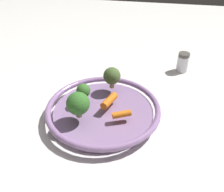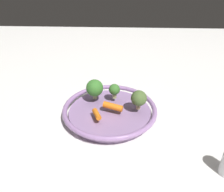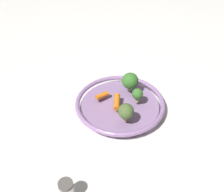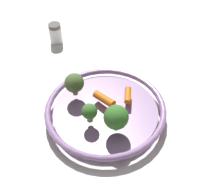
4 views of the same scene
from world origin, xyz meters
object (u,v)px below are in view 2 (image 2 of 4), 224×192
at_px(broccoli_floret_large, 95,88).
at_px(broccoli_floret_mid, 114,90).
at_px(broccoli_floret_edge, 139,98).
at_px(baby_carrot_center, 97,114).
at_px(baby_carrot_near_rim, 113,107).
at_px(serving_bowl, 110,111).

bearing_deg(broccoli_floret_large, broccoli_floret_mid, -84.95).
bearing_deg(broccoli_floret_edge, baby_carrot_center, 110.71).
bearing_deg(baby_carrot_center, broccoli_floret_large, 9.14).
distance_m(broccoli_floret_edge, broccoli_floret_large, 0.15).
bearing_deg(baby_carrot_near_rim, serving_bowl, 37.39).
height_order(baby_carrot_center, broccoli_floret_edge, broccoli_floret_edge).
bearing_deg(broccoli_floret_mid, broccoli_floret_edge, -128.58).
relative_size(baby_carrot_near_rim, baby_carrot_center, 1.33).
height_order(baby_carrot_center, broccoli_floret_mid, broccoli_floret_mid).
height_order(serving_bowl, broccoli_floret_large, broccoli_floret_large).
xyz_separation_m(broccoli_floret_edge, broccoli_floret_mid, (0.06, 0.08, -0.01)).
bearing_deg(broccoli_floret_large, broccoli_floret_edge, -111.41).
height_order(broccoli_floret_edge, broccoli_floret_mid, broccoli_floret_edge).
height_order(serving_bowl, baby_carrot_near_rim, baby_carrot_near_rim).
relative_size(serving_bowl, broccoli_floret_edge, 4.84).
height_order(serving_bowl, broccoli_floret_edge, broccoli_floret_edge).
relative_size(serving_bowl, broccoli_floret_large, 4.47).
relative_size(baby_carrot_near_rim, broccoli_floret_large, 0.91).
bearing_deg(baby_carrot_near_rim, broccoli_floret_large, 44.87).
bearing_deg(broccoli_floret_mid, serving_bowl, 166.81).
distance_m(broccoli_floret_edge, broccoli_floret_mid, 0.10).
xyz_separation_m(baby_carrot_center, broccoli_floret_large, (0.10, 0.02, 0.03)).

